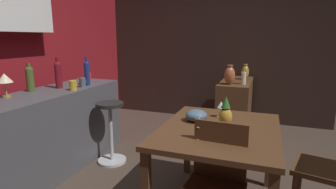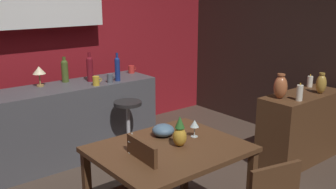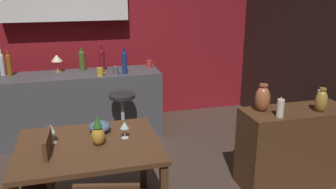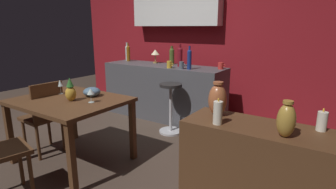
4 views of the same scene
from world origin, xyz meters
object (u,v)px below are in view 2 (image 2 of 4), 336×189
Objects in this scene: sideboard_cabinet at (300,128)px; fruit_bowl at (163,130)px; bar_stool at (128,130)px; pillar_candle_short at (310,82)px; wine_bottle_ruby at (90,68)px; vase_copper at (281,87)px; counter_lamp at (39,71)px; pineapple_centerpiece at (180,133)px; wine_bottle_olive at (65,70)px; vase_brass at (321,84)px; cup_slate at (110,78)px; cup_red at (132,69)px; wine_glass_right at (195,124)px; cup_mustard at (96,81)px; wine_bottle_cobalt at (117,68)px; pillar_candle_tall at (300,93)px; dining_table at (169,157)px.

sideboard_cabinet is 5.72× the size of fruit_bowl.
pillar_candle_short is (1.93, -1.11, 0.50)m from bar_stool.
pillar_candle_short is at bearing -38.09° from wine_bottle_ruby.
vase_copper is (1.21, -1.19, 0.56)m from bar_stool.
counter_lamp is (-0.57, 0.12, 0.01)m from wine_bottle_ruby.
wine_bottle_olive reaches higher than pineapple_centerpiece.
vase_brass is (2.14, 0.01, 0.09)m from pineapple_centerpiece.
cup_slate is (-1.60, 1.59, 0.54)m from sideboard_cabinet.
wine_bottle_ruby is 3.26× the size of cup_slate.
pineapple_centerpiece is at bearing -96.33° from wine_bottle_ruby.
cup_red is at bearing 122.47° from vase_brass.
pineapple_centerpiece reaches higher than bar_stool.
wine_bottle_olive reaches higher than wine_glass_right.
cup_mustard is 0.48× the size of counter_lamp.
cup_mustard reaches higher than fruit_bowl.
wine_bottle_cobalt is 2.11m from pillar_candle_tall.
cup_red is (0.64, 1.93, 0.10)m from wine_glass_right.
pillar_candle_tall is at bearing -177.82° from vase_brass.
dining_table is 1.69m from cup_mustard.
pillar_candle_tall is (1.29, -1.38, 0.52)m from bar_stool.
wine_bottle_cobalt is 0.62m from wine_bottle_olive.
cup_red is (0.95, 1.97, 0.30)m from dining_table.
pillar_candle_short is 0.31m from vase_brass.
wine_bottle_olive is 2.70m from pillar_candle_tall.
pillar_candle_tall reaches higher than cup_red.
pillar_candle_tall is (1.47, -1.92, -0.16)m from wine_bottle_ruby.
vase_copper is at bearing -51.43° from wine_bottle_ruby.
wine_glass_right is 1.61m from cup_mustard.
cup_mustard reaches higher than cup_red.
pillar_candle_short is (2.40, 0.23, 0.24)m from dining_table.
dining_table is 5.95× the size of pillar_candle_tall.
wine_bottle_ruby is at bearing 141.91° from pillar_candle_short.
pineapple_centerpiece is 1.81m from wine_bottle_cobalt.
sideboard_cabinet reaches higher than dining_table.
wine_bottle_cobalt is at bearing 75.07° from bar_stool.
cup_slate is at bearing -53.51° from wine_bottle_ruby.
wine_glass_right is 0.28m from fruit_bowl.
sideboard_cabinet is 2.25m from cup_red.
fruit_bowl is 1.83m from wine_bottle_olive.
wine_bottle_ruby reaches higher than wine_bottle_olive.
vase_copper is at bearing -173.63° from pillar_candle_short.
cup_slate reaches higher than wine_glass_right.
counter_lamp reaches higher than sideboard_cabinet.
pineapple_centerpiece is 2.19m from cup_red.
dining_table is at bearing -175.02° from vase_copper.
wine_bottle_cobalt is 1.46× the size of counter_lamp.
sideboard_cabinet is 0.62m from pillar_candle_short.
vase_brass is at bearing -37.90° from bar_stool.
dining_table is at bearing -104.86° from cup_slate.
pillar_candle_tall is at bearing -68.02° from cup_red.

